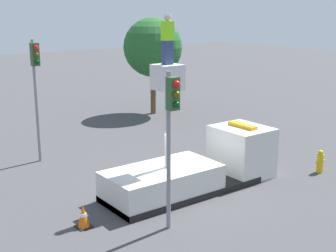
# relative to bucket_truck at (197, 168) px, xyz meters

# --- Properties ---
(ground_plane) EXTENTS (120.00, 120.00, 0.00)m
(ground_plane) POSITION_rel_bucket_truck_xyz_m (-0.72, 0.00, -0.83)
(ground_plane) COLOR #424244
(bucket_truck) EXTENTS (7.34, 2.34, 4.99)m
(bucket_truck) POSITION_rel_bucket_truck_xyz_m (0.00, 0.00, 0.00)
(bucket_truck) COLOR black
(bucket_truck) RESTS_ON ground
(worker) EXTENTS (0.40, 0.26, 1.75)m
(worker) POSITION_rel_bucket_truck_xyz_m (-1.46, 0.00, 5.04)
(worker) COLOR navy
(worker) RESTS_ON bucket_truck
(traffic_light_pole) EXTENTS (0.34, 0.57, 5.10)m
(traffic_light_pole) POSITION_rel_bucket_truck_xyz_m (-3.01, -2.28, 2.79)
(traffic_light_pole) COLOR gray
(traffic_light_pole) RESTS_ON ground
(traffic_light_across) EXTENTS (0.34, 0.57, 5.61)m
(traffic_light_across) POSITION_rel_bucket_truck_xyz_m (-3.70, 6.81, 3.13)
(traffic_light_across) COLOR gray
(traffic_light_across) RESTS_ON ground
(fire_hydrant) EXTENTS (0.52, 0.28, 1.01)m
(fire_hydrant) POSITION_rel_bucket_truck_xyz_m (5.41, -1.83, -0.33)
(fire_hydrant) COLOR gold
(fire_hydrant) RESTS_ON ground
(traffic_cone_rear) EXTENTS (0.48, 0.48, 0.79)m
(traffic_cone_rear) POSITION_rel_bucket_truck_xyz_m (-5.20, -0.45, -0.45)
(traffic_cone_rear) COLOR black
(traffic_cone_rear) RESTS_ON ground
(tree_left_bg) EXTENTS (3.87, 3.87, 6.38)m
(tree_left_bg) POSITION_rel_bucket_truck_xyz_m (6.38, 12.14, 3.60)
(tree_left_bg) COLOR brown
(tree_left_bg) RESTS_ON ground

